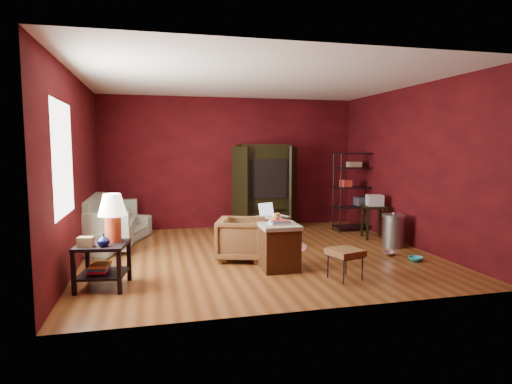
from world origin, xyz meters
TOP-DOWN VIEW (x-y plane):
  - room at (-0.04, -0.01)m, footprint 5.54×5.04m
  - sofa at (-2.40, 1.21)m, footprint 1.22×2.04m
  - armchair at (-0.35, -0.29)m, footprint 0.84×0.87m
  - pet_bowl_steel at (2.04, -0.58)m, footprint 0.22×0.08m
  - pet_bowl_turquoise at (2.23, -1.00)m, footprint 0.22×0.09m
  - vase at (-2.25, -1.35)m, footprint 0.19×0.19m
  - mug at (0.01, -0.96)m, footprint 0.12×0.10m
  - side_table at (-2.23, -1.14)m, footprint 0.67×0.67m
  - sofa_cushions at (-2.45, 1.21)m, footprint 0.84×1.94m
  - hamper at (0.07, -0.95)m, footprint 0.55×0.55m
  - footstool at (0.78, -1.58)m, footprint 0.49×0.49m
  - rug_round at (0.25, 0.46)m, footprint 1.76×1.76m
  - rug_oriental at (0.13, 0.76)m, footprint 1.38×1.17m
  - laptop_desk at (0.38, 0.64)m, footprint 0.71×0.62m
  - tv_armoire at (0.62, 2.04)m, footprint 1.42×0.76m
  - wire_shelving at (2.41, 1.47)m, footprint 0.81×0.39m
  - small_stand at (2.44, 0.66)m, footprint 0.49×0.49m
  - trash_can at (2.40, -0.08)m, footprint 0.49×0.49m

SIDE VIEW (x-z plane):
  - rug_round at x=0.25m, z-range 0.00..0.01m
  - rug_oriental at x=0.13m, z-range 0.01..0.02m
  - pet_bowl_turquoise at x=2.23m, z-range 0.00..0.21m
  - pet_bowl_steel at x=2.04m, z-range 0.00..0.22m
  - trash_can at x=2.40m, z-range -0.02..0.60m
  - hamper at x=0.07m, z-range -0.03..0.72m
  - footstool at x=0.78m, z-range 0.15..0.55m
  - armchair at x=-0.35m, z-range 0.00..0.72m
  - sofa at x=-2.40m, z-range 0.00..0.77m
  - sofa_cushions at x=-2.45m, z-range -0.01..0.79m
  - laptop_desk at x=0.38m, z-range 0.09..0.82m
  - small_stand at x=2.44m, z-range 0.21..1.05m
  - vase at x=-2.25m, z-range 0.56..0.70m
  - side_table at x=-2.23m, z-range 0.12..1.28m
  - mug at x=0.01m, z-range 0.73..0.84m
  - wire_shelving at x=2.41m, z-range 0.08..1.71m
  - tv_armoire at x=0.62m, z-range 0.04..1.84m
  - room at x=-0.04m, z-range -0.02..2.82m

